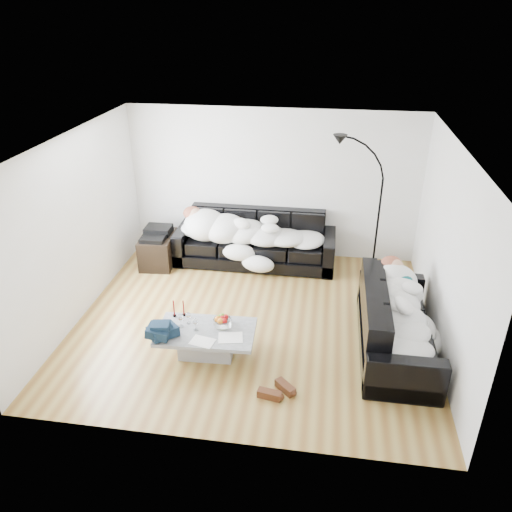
# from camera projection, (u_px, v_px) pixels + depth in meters

# --- Properties ---
(ground) EXTENTS (5.00, 5.00, 0.00)m
(ground) POSITION_uv_depth(u_px,v_px,m) (253.00, 320.00, 7.23)
(ground) COLOR brown
(ground) RESTS_ON ground
(wall_back) EXTENTS (5.00, 0.02, 2.60)m
(wall_back) POSITION_uv_depth(u_px,v_px,m) (273.00, 184.00, 8.61)
(wall_back) COLOR silver
(wall_back) RESTS_ON ground
(wall_left) EXTENTS (0.02, 4.50, 2.60)m
(wall_left) POSITION_uv_depth(u_px,v_px,m) (76.00, 228.00, 6.97)
(wall_left) COLOR silver
(wall_left) RESTS_ON ground
(wall_right) EXTENTS (0.02, 4.50, 2.60)m
(wall_right) POSITION_uv_depth(u_px,v_px,m) (448.00, 252.00, 6.30)
(wall_right) COLOR silver
(wall_right) RESTS_ON ground
(ceiling) EXTENTS (5.00, 5.00, 0.00)m
(ceiling) POSITION_uv_depth(u_px,v_px,m) (252.00, 143.00, 6.04)
(ceiling) COLOR white
(ceiling) RESTS_ON ground
(sofa_back) EXTENTS (2.75, 0.95, 0.90)m
(sofa_back) POSITION_uv_depth(u_px,v_px,m) (255.00, 239.00, 8.64)
(sofa_back) COLOR black
(sofa_back) RESTS_ON ground
(sofa_right) EXTENTS (0.92, 2.15, 0.87)m
(sofa_right) POSITION_uv_depth(u_px,v_px,m) (398.00, 320.00, 6.47)
(sofa_right) COLOR black
(sofa_right) RESTS_ON ground
(sleeper_back) EXTENTS (2.32, 0.80, 0.46)m
(sleeper_back) POSITION_uv_depth(u_px,v_px,m) (255.00, 229.00, 8.51)
(sleeper_back) COLOR white
(sleeper_back) RESTS_ON sofa_back
(sleeper_right) EXTENTS (0.78, 1.84, 0.45)m
(sleeper_right) POSITION_uv_depth(u_px,v_px,m) (400.00, 307.00, 6.38)
(sleeper_right) COLOR white
(sleeper_right) RESTS_ON sofa_right
(teal_cushion) EXTENTS (0.42, 0.38, 0.20)m
(teal_cushion) POSITION_uv_depth(u_px,v_px,m) (391.00, 276.00, 6.93)
(teal_cushion) COLOR #0C5354
(teal_cushion) RESTS_ON sofa_right
(coffee_table) EXTENTS (1.28, 0.78, 0.36)m
(coffee_table) POSITION_uv_depth(u_px,v_px,m) (207.00, 342.00, 6.48)
(coffee_table) COLOR #939699
(coffee_table) RESTS_ON ground
(fruit_bowl) EXTENTS (0.27, 0.27, 0.15)m
(fruit_bowl) POSITION_uv_depth(u_px,v_px,m) (222.00, 320.00, 6.47)
(fruit_bowl) COLOR white
(fruit_bowl) RESTS_ON coffee_table
(wine_glass_a) EXTENTS (0.08, 0.08, 0.17)m
(wine_glass_a) POSITION_uv_depth(u_px,v_px,m) (189.00, 318.00, 6.50)
(wine_glass_a) COLOR white
(wine_glass_a) RESTS_ON coffee_table
(wine_glass_b) EXTENTS (0.10, 0.10, 0.19)m
(wine_glass_b) POSITION_uv_depth(u_px,v_px,m) (181.00, 321.00, 6.43)
(wine_glass_b) COLOR white
(wine_glass_b) RESTS_ON coffee_table
(wine_glass_c) EXTENTS (0.09, 0.09, 0.18)m
(wine_glass_c) POSITION_uv_depth(u_px,v_px,m) (196.00, 324.00, 6.36)
(wine_glass_c) COLOR white
(wine_glass_c) RESTS_ON coffee_table
(candle_left) EXTENTS (0.05, 0.05, 0.24)m
(candle_left) POSITION_uv_depth(u_px,v_px,m) (174.00, 309.00, 6.62)
(candle_left) COLOR maroon
(candle_left) RESTS_ON coffee_table
(candle_right) EXTENTS (0.05, 0.05, 0.23)m
(candle_right) POSITION_uv_depth(u_px,v_px,m) (184.00, 308.00, 6.65)
(candle_right) COLOR maroon
(candle_right) RESTS_ON coffee_table
(newspaper_a) EXTENTS (0.34, 0.29, 0.01)m
(newspaper_a) POSITION_uv_depth(u_px,v_px,m) (230.00, 337.00, 6.25)
(newspaper_a) COLOR silver
(newspaper_a) RESTS_ON coffee_table
(newspaper_b) EXTENTS (0.33, 0.26, 0.01)m
(newspaper_b) POSITION_uv_depth(u_px,v_px,m) (202.00, 341.00, 6.18)
(newspaper_b) COLOR silver
(newspaper_b) RESTS_ON coffee_table
(navy_jacket) EXTENTS (0.46, 0.42, 0.19)m
(navy_jacket) POSITION_uv_depth(u_px,v_px,m) (161.00, 326.00, 6.19)
(navy_jacket) COLOR black
(navy_jacket) RESTS_ON coffee_table
(shoes) EXTENTS (0.57, 0.50, 0.11)m
(shoes) POSITION_uv_depth(u_px,v_px,m) (277.00, 391.00, 5.85)
(shoes) COLOR #472311
(shoes) RESTS_ON ground
(av_cabinet) EXTENTS (0.59, 0.82, 0.54)m
(av_cabinet) POSITION_uv_depth(u_px,v_px,m) (158.00, 250.00, 8.67)
(av_cabinet) COLOR black
(av_cabinet) RESTS_ON ground
(stereo) EXTENTS (0.45, 0.35, 0.13)m
(stereo) POSITION_uv_depth(u_px,v_px,m) (157.00, 232.00, 8.52)
(stereo) COLOR black
(stereo) RESTS_ON av_cabinet
(floor_lamp) EXTENTS (0.78, 0.38, 2.06)m
(floor_lamp) POSITION_uv_depth(u_px,v_px,m) (378.00, 217.00, 8.01)
(floor_lamp) COLOR black
(floor_lamp) RESTS_ON ground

